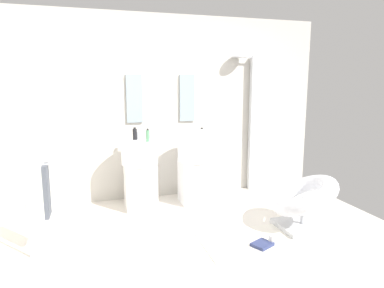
% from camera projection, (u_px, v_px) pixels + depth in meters
% --- Properties ---
extents(ground_plane, '(4.80, 3.60, 0.04)m').
position_uv_depth(ground_plane, '(193.00, 244.00, 3.58)').
color(ground_plane, silver).
extents(rear_partition, '(4.80, 0.10, 2.60)m').
position_uv_depth(rear_partition, '(160.00, 108.00, 4.91)').
color(rear_partition, beige).
rests_on(rear_partition, ground_plane).
extents(pedestal_sink_left, '(0.48, 0.48, 1.01)m').
position_uv_depth(pedestal_sink_left, '(140.00, 172.00, 4.51)').
color(pedestal_sink_left, white).
rests_on(pedestal_sink_left, ground_plane).
extents(pedestal_sink_right, '(0.48, 0.48, 1.01)m').
position_uv_depth(pedestal_sink_right, '(195.00, 168.00, 4.72)').
color(pedestal_sink_right, white).
rests_on(pedestal_sink_right, ground_plane).
extents(vanity_mirror_left, '(0.22, 0.03, 0.66)m').
position_uv_depth(vanity_mirror_left, '(134.00, 99.00, 4.72)').
color(vanity_mirror_left, '#8C9EA8').
extents(vanity_mirror_right, '(0.22, 0.03, 0.66)m').
position_uv_depth(vanity_mirror_right, '(187.00, 98.00, 4.93)').
color(vanity_mirror_right, '#8C9EA8').
extents(shower_column, '(0.49, 0.24, 2.05)m').
position_uv_depth(shower_column, '(253.00, 121.00, 5.23)').
color(shower_column, '#B7BABF').
rests_on(shower_column, ground_plane).
extents(lounge_chair, '(1.01, 1.01, 0.65)m').
position_uv_depth(lounge_chair, '(304.00, 199.00, 3.87)').
color(lounge_chair, '#B7BABF').
rests_on(lounge_chair, ground_plane).
extents(towel_rack, '(0.37, 0.22, 0.95)m').
position_uv_depth(towel_rack, '(44.00, 193.00, 3.20)').
color(towel_rack, '#B7BABF').
rests_on(towel_rack, ground_plane).
extents(area_rug, '(1.01, 0.68, 0.01)m').
position_uv_depth(area_rug, '(250.00, 242.00, 3.59)').
color(area_rug, white).
rests_on(area_rug, ground_plane).
extents(magazine_navy, '(0.25, 0.24, 0.03)m').
position_uv_depth(magazine_navy, '(262.00, 244.00, 3.48)').
color(magazine_navy, navy).
rests_on(magazine_navy, area_rug).
extents(coffee_mug, '(0.09, 0.09, 0.09)m').
position_uv_depth(coffee_mug, '(272.00, 239.00, 3.53)').
color(coffee_mug, white).
rests_on(coffee_mug, area_rug).
extents(soap_bottle_black, '(0.06, 0.06, 0.16)m').
position_uv_depth(soap_bottle_black, '(135.00, 134.00, 4.53)').
color(soap_bottle_black, black).
rests_on(soap_bottle_black, pedestal_sink_left).
extents(soap_bottle_white, '(0.05, 0.05, 0.16)m').
position_uv_depth(soap_bottle_white, '(202.00, 134.00, 4.55)').
color(soap_bottle_white, white).
rests_on(soap_bottle_white, pedestal_sink_right).
extents(soap_bottle_green, '(0.05, 0.05, 0.17)m').
position_uv_depth(soap_bottle_green, '(148.00, 136.00, 4.37)').
color(soap_bottle_green, '#59996B').
rests_on(soap_bottle_green, pedestal_sink_left).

